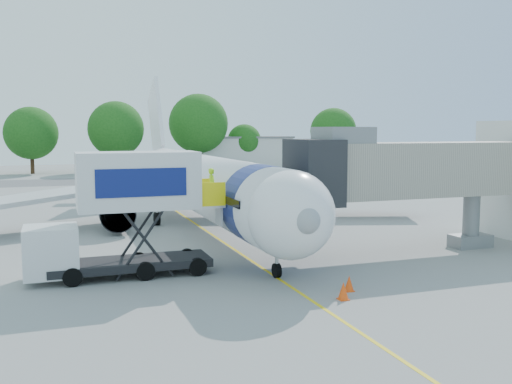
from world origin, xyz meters
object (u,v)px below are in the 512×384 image
object	(u,v)px
aircraft	(201,183)
ground_tug	(328,357)
jet_bridge	(402,171)
catering_hiloader	(123,215)

from	to	relation	value
aircraft	ground_tug	world-z (taller)	aircraft
jet_bridge	catering_hiloader	size ratio (longest dim) A/B	1.64
ground_tug	jet_bridge	bearing A→B (deg)	74.49
catering_hiloader	ground_tug	distance (m)	13.42
jet_bridge	ground_tug	size ratio (longest dim) A/B	3.59
catering_hiloader	ground_tug	world-z (taller)	catering_hiloader
aircraft	jet_bridge	size ratio (longest dim) A/B	2.71
catering_hiloader	jet_bridge	bearing A→B (deg)	0.01
aircraft	catering_hiloader	distance (m)	12.77
jet_bridge	aircraft	bearing A→B (deg)	125.70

